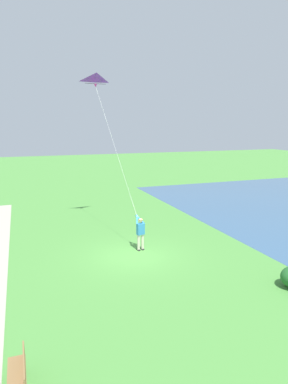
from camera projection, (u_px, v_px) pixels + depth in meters
name	position (u px, v px, depth m)	size (l,w,h in m)	color
ground_plane	(134.00, 256.00, 17.23)	(120.00, 120.00, 0.00)	#4C8E3D
person_kite_flyer	(140.00, 231.00, 17.82)	(0.52, 0.62, 1.83)	#232328
flying_kite	(97.00, 81.00, 20.69)	(1.61, 5.20, 7.73)	purple
park_bench_near_walkway	(20.00, 373.00, 8.37)	(0.44, 1.50, 0.88)	olive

